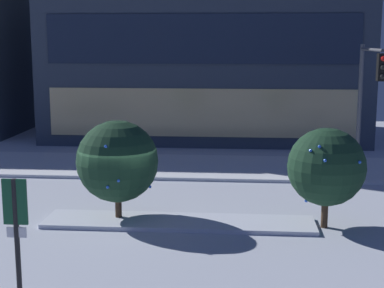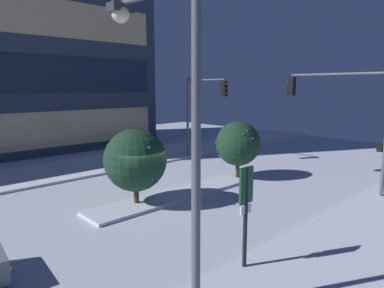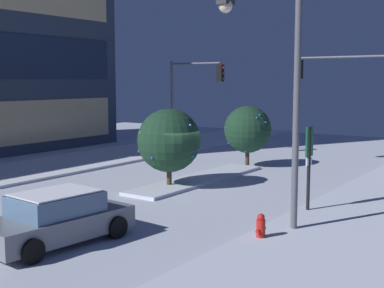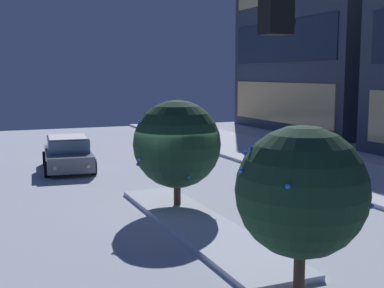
% 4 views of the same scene
% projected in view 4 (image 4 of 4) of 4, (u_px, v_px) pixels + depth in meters
% --- Properties ---
extents(ground, '(52.00, 52.00, 0.00)m').
position_uv_depth(ground, '(171.00, 210.00, 16.15)').
color(ground, silver).
extents(median_strip, '(9.00, 1.80, 0.14)m').
position_uv_depth(median_strip, '(198.00, 225.00, 14.33)').
color(median_strip, silver).
rests_on(median_strip, ground).
extents(office_tower_secondary, '(14.22, 11.28, 13.03)m').
position_uv_depth(office_tower_secondary, '(344.00, 44.00, 39.16)').
color(office_tower_secondary, '#384251').
rests_on(office_tower_secondary, ground).
extents(car_near, '(4.58, 2.47, 1.49)m').
position_uv_depth(car_near, '(68.00, 154.00, 22.82)').
color(car_near, slate).
rests_on(car_near, ground).
extents(traffic_light_corner_near_right, '(0.32, 5.38, 6.03)m').
position_uv_depth(traffic_light_corner_near_right, '(45.00, 77.00, 5.63)').
color(traffic_light_corner_near_right, '#565960').
rests_on(traffic_light_corner_near_right, ground).
extents(decorated_tree_median, '(2.53, 2.53, 3.29)m').
position_uv_depth(decorated_tree_median, '(302.00, 192.00, 9.72)').
color(decorated_tree_median, '#473323').
rests_on(decorated_tree_median, ground).
extents(decorated_tree_left_of_median, '(2.74, 2.78, 3.44)m').
position_uv_depth(decorated_tree_left_of_median, '(177.00, 144.00, 16.03)').
color(decorated_tree_left_of_median, '#473323').
rests_on(decorated_tree_left_of_median, ground).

